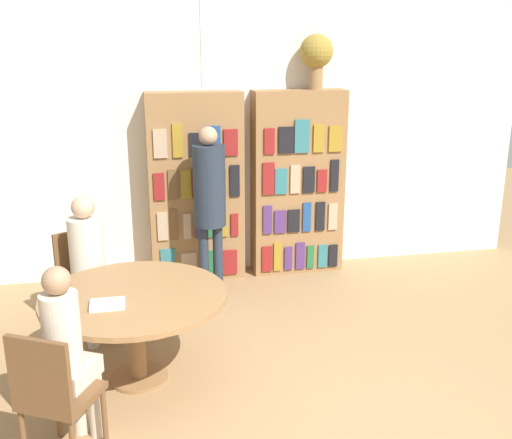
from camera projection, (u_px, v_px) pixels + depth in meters
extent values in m
cube|color=silver|center=(244.00, 136.00, 6.47)|extent=(6.40, 0.06, 3.00)
cube|color=white|center=(244.00, 55.00, 6.19)|extent=(0.90, 0.01, 1.10)
cube|color=olive|center=(196.00, 188.00, 6.32)|extent=(0.99, 0.32, 2.00)
cube|color=#2D707A|center=(168.00, 264.00, 6.32)|extent=(0.16, 0.02, 0.33)
cube|color=tan|center=(189.00, 265.00, 6.37)|extent=(0.16, 0.02, 0.28)
cube|color=#236638|center=(210.00, 263.00, 6.41)|extent=(0.16, 0.02, 0.28)
cube|color=maroon|center=(230.00, 262.00, 6.46)|extent=(0.15, 0.02, 0.27)
cube|color=tan|center=(163.00, 226.00, 6.19)|extent=(0.11, 0.02, 0.30)
cube|color=brown|center=(174.00, 224.00, 6.21)|extent=(0.07, 0.02, 0.33)
cube|color=tan|center=(187.00, 226.00, 6.25)|extent=(0.08, 0.02, 0.28)
cube|color=#4C2D6B|center=(199.00, 224.00, 6.26)|extent=(0.08, 0.02, 0.31)
cube|color=#236638|center=(211.00, 225.00, 6.30)|extent=(0.07, 0.02, 0.27)
cube|color=olive|center=(223.00, 225.00, 6.32)|extent=(0.10, 0.02, 0.25)
cube|color=maroon|center=(235.00, 225.00, 6.35)|extent=(0.08, 0.02, 0.24)
cube|color=maroon|center=(159.00, 187.00, 6.07)|extent=(0.11, 0.02, 0.28)
cube|color=brown|center=(173.00, 185.00, 6.09)|extent=(0.10, 0.02, 0.31)
cube|color=olive|center=(186.00, 184.00, 6.12)|extent=(0.11, 0.02, 0.30)
cube|color=maroon|center=(197.00, 183.00, 6.14)|extent=(0.10, 0.02, 0.32)
cube|color=brown|center=(209.00, 185.00, 6.17)|extent=(0.10, 0.02, 0.27)
cube|color=brown|center=(222.00, 183.00, 6.19)|extent=(0.09, 0.02, 0.29)
cube|color=black|center=(235.00, 181.00, 6.21)|extent=(0.10, 0.02, 0.33)
cube|color=tan|center=(160.00, 144.00, 5.95)|extent=(0.14, 0.02, 0.29)
cube|color=olive|center=(178.00, 141.00, 5.98)|extent=(0.10, 0.02, 0.34)
cube|color=black|center=(197.00, 145.00, 6.03)|extent=(0.16, 0.02, 0.24)
cube|color=navy|center=(213.00, 141.00, 6.05)|extent=(0.14, 0.02, 0.31)
cube|color=maroon|center=(231.00, 142.00, 6.09)|extent=(0.14, 0.02, 0.27)
cube|color=olive|center=(297.00, 183.00, 6.54)|extent=(0.99, 0.32, 2.00)
cube|color=maroon|center=(267.00, 259.00, 6.53)|extent=(0.11, 0.02, 0.29)
cube|color=olive|center=(277.00, 257.00, 6.55)|extent=(0.08, 0.02, 0.32)
cube|color=#4C2D6B|center=(288.00, 258.00, 6.58)|extent=(0.09, 0.02, 0.26)
cube|color=#4C2D6B|center=(300.00, 256.00, 6.60)|extent=(0.10, 0.02, 0.31)
cube|color=#236638|center=(310.00, 257.00, 6.63)|extent=(0.08, 0.02, 0.26)
cube|color=#2D707A|center=(323.00, 256.00, 6.66)|extent=(0.10, 0.02, 0.26)
cube|color=black|center=(333.00, 256.00, 6.68)|extent=(0.10, 0.02, 0.25)
cube|color=#4C2D6B|center=(268.00, 220.00, 6.41)|extent=(0.10, 0.02, 0.31)
cube|color=#4C2D6B|center=(280.00, 222.00, 6.44)|extent=(0.13, 0.02, 0.25)
cube|color=black|center=(294.00, 221.00, 6.47)|extent=(0.13, 0.02, 0.25)
cube|color=navy|center=(307.00, 217.00, 6.49)|extent=(0.09, 0.02, 0.32)
cube|color=black|center=(320.00, 216.00, 6.52)|extent=(0.10, 0.02, 0.32)
cube|color=tan|center=(333.00, 217.00, 6.55)|extent=(0.10, 0.02, 0.30)
cube|color=maroon|center=(269.00, 179.00, 6.28)|extent=(0.13, 0.02, 0.34)
cube|color=#2D707A|center=(281.00, 181.00, 6.31)|extent=(0.13, 0.02, 0.27)
cube|color=tan|center=(295.00, 179.00, 6.34)|extent=(0.11, 0.02, 0.30)
cube|color=black|center=(309.00, 180.00, 6.37)|extent=(0.13, 0.02, 0.28)
cube|color=maroon|center=(322.00, 181.00, 6.41)|extent=(0.11, 0.02, 0.24)
cube|color=black|center=(334.00, 176.00, 6.42)|extent=(0.09, 0.02, 0.35)
cube|color=maroon|center=(269.00, 141.00, 6.17)|extent=(0.11, 0.02, 0.27)
cube|color=black|center=(286.00, 140.00, 6.20)|extent=(0.16, 0.02, 0.28)
cube|color=#2D707A|center=(302.00, 136.00, 6.22)|extent=(0.16, 0.02, 0.35)
cube|color=olive|center=(319.00, 138.00, 6.26)|extent=(0.11, 0.02, 0.29)
cube|color=olive|center=(335.00, 139.00, 6.30)|extent=(0.14, 0.02, 0.27)
cylinder|color=#997047|center=(316.00, 77.00, 6.25)|extent=(0.15, 0.15, 0.25)
sphere|color=olive|center=(316.00, 51.00, 6.17)|extent=(0.35, 0.35, 0.35)
cylinder|color=olive|center=(139.00, 377.00, 4.59)|extent=(0.44, 0.44, 0.03)
cylinder|color=olive|center=(137.00, 338.00, 4.49)|extent=(0.12, 0.12, 0.64)
cylinder|color=olive|center=(134.00, 296.00, 4.39)|extent=(1.37, 1.37, 0.04)
cube|color=brown|center=(62.00, 396.00, 3.60)|extent=(0.54, 0.54, 0.04)
cube|color=brown|center=(39.00, 375.00, 3.37)|extent=(0.37, 0.22, 0.45)
cylinder|color=brown|center=(58.00, 408.00, 3.87)|extent=(0.04, 0.04, 0.42)
cylinder|color=brown|center=(104.00, 417.00, 3.77)|extent=(0.04, 0.04, 0.42)
cube|color=brown|center=(87.00, 287.00, 5.19)|extent=(0.53, 0.53, 0.04)
cube|color=brown|center=(77.00, 255.00, 5.26)|extent=(0.38, 0.21, 0.45)
cylinder|color=brown|center=(116.00, 313.00, 5.22)|extent=(0.04, 0.04, 0.42)
cylinder|color=brown|center=(78.00, 324.00, 5.03)|extent=(0.04, 0.04, 0.42)
cylinder|color=brown|center=(100.00, 300.00, 5.48)|extent=(0.04, 0.04, 0.42)
cylinder|color=brown|center=(63.00, 310.00, 5.28)|extent=(0.04, 0.04, 0.42)
cube|color=beige|center=(93.00, 284.00, 5.06)|extent=(0.40, 0.41, 0.12)
cylinder|color=beige|center=(86.00, 247.00, 5.03)|extent=(0.29, 0.29, 0.50)
sphere|color=tan|center=(83.00, 207.00, 4.93)|extent=(0.19, 0.19, 0.19)
cylinder|color=beige|center=(110.00, 317.00, 5.10)|extent=(0.10, 0.10, 0.46)
cylinder|color=beige|center=(92.00, 322.00, 5.01)|extent=(0.10, 0.10, 0.46)
cube|color=beige|center=(74.00, 372.00, 3.71)|extent=(0.35, 0.39, 0.12)
cylinder|color=beige|center=(62.00, 333.00, 3.54)|extent=(0.23, 0.23, 0.50)
sphere|color=#A37A5B|center=(56.00, 281.00, 3.45)|extent=(0.17, 0.17, 0.17)
cylinder|color=beige|center=(79.00, 401.00, 3.91)|extent=(0.10, 0.10, 0.46)
cylinder|color=beige|center=(96.00, 404.00, 3.87)|extent=(0.10, 0.10, 0.46)
cylinder|color=#232D3D|center=(204.00, 260.00, 6.03)|extent=(0.10, 0.10, 0.74)
cylinder|color=#232D3D|center=(218.00, 259.00, 6.05)|extent=(0.10, 0.10, 0.74)
cylinder|color=#232D3D|center=(209.00, 186.00, 5.82)|extent=(0.32, 0.32, 0.80)
sphere|color=tan|center=(208.00, 136.00, 5.68)|extent=(0.18, 0.18, 0.18)
cylinder|color=#232D3D|center=(215.00, 160.00, 6.04)|extent=(0.07, 0.30, 0.07)
cube|color=silver|center=(107.00, 304.00, 4.18)|extent=(0.24, 0.18, 0.03)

